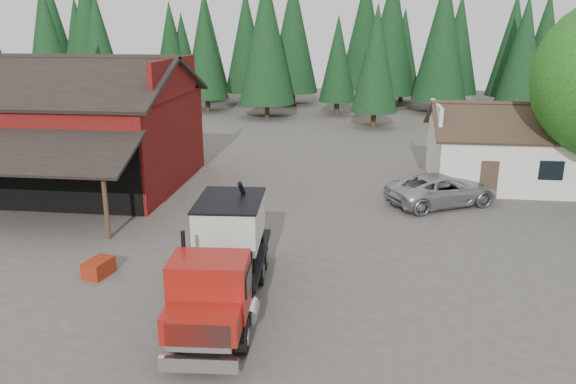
# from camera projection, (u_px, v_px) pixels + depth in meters

# --- Properties ---
(ground) EXTENTS (120.00, 120.00, 0.00)m
(ground) POSITION_uv_depth(u_px,v_px,m) (227.00, 266.00, 21.10)
(ground) COLOR #4F493E
(ground) RESTS_ON ground
(red_barn) EXTENTS (12.80, 13.63, 7.18)m
(red_barn) POSITION_uv_depth(u_px,v_px,m) (72.00, 137.00, 31.05)
(red_barn) COLOR maroon
(red_barn) RESTS_ON ground
(farmhouse) EXTENTS (8.60, 6.42, 4.65)m
(farmhouse) POSITION_uv_depth(u_px,v_px,m) (506.00, 155.00, 31.40)
(farmhouse) COLOR silver
(farmhouse) RESTS_ON ground
(conifer_backdrop) EXTENTS (76.00, 16.00, 16.00)m
(conifer_backdrop) POSITION_uv_depth(u_px,v_px,m) (315.00, 107.00, 60.98)
(conifer_backdrop) COLOR black
(conifer_backdrop) RESTS_ON ground
(near_pine_a) EXTENTS (4.40, 4.40, 11.40)m
(near_pine_a) POSITION_uv_depth(u_px,v_px,m) (50.00, 51.00, 48.48)
(near_pine_a) COLOR #382619
(near_pine_a) RESTS_ON ground
(near_pine_b) EXTENTS (3.96, 3.96, 10.40)m
(near_pine_b) POSITION_uv_depth(u_px,v_px,m) (376.00, 58.00, 47.16)
(near_pine_b) COLOR #382619
(near_pine_b) RESTS_ON ground
(near_pine_d) EXTENTS (5.28, 5.28, 13.40)m
(near_pine_d) POSITION_uv_depth(u_px,v_px,m) (266.00, 38.00, 51.72)
(near_pine_d) COLOR #382619
(near_pine_d) RESTS_ON ground
(feed_truck) EXTENTS (2.80, 8.23, 3.66)m
(feed_truck) POSITION_uv_depth(u_px,v_px,m) (224.00, 256.00, 17.70)
(feed_truck) COLOR black
(feed_truck) RESTS_ON ground
(silver_car) EXTENTS (6.18, 4.91, 1.56)m
(silver_car) POSITION_uv_depth(u_px,v_px,m) (442.00, 190.00, 27.97)
(silver_car) COLOR #AAABB2
(silver_car) RESTS_ON ground
(equip_box) EXTENTS (0.92, 1.23, 0.60)m
(equip_box) POSITION_uv_depth(u_px,v_px,m) (99.00, 268.00, 20.23)
(equip_box) COLOR maroon
(equip_box) RESTS_ON ground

